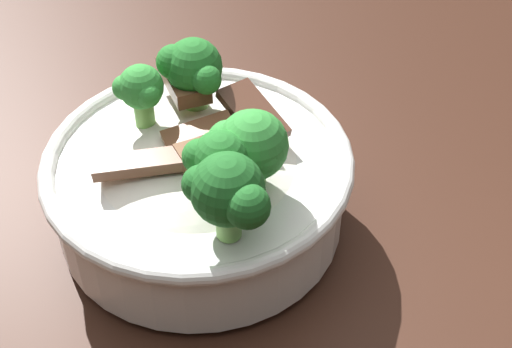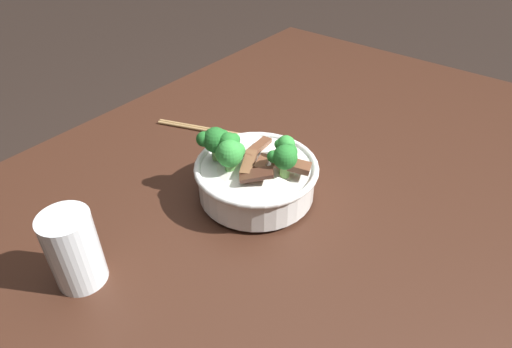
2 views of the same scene
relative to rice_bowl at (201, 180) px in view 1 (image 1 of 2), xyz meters
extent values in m
cube|color=#381E14|center=(0.14, -0.06, -0.08)|extent=(1.34, 1.07, 0.06)
cylinder|color=white|center=(0.00, 0.00, -0.04)|extent=(0.09, 0.09, 0.01)
cylinder|color=white|center=(0.00, 0.00, -0.01)|extent=(0.21, 0.21, 0.06)
torus|color=white|center=(0.00, 0.00, 0.02)|extent=(0.22, 0.22, 0.01)
ellipsoid|color=white|center=(0.00, 0.00, 0.00)|extent=(0.18, 0.18, 0.07)
cube|color=brown|center=(0.00, -0.01, 0.03)|extent=(0.05, 0.04, 0.02)
cube|color=brown|center=(0.02, -0.06, 0.04)|extent=(0.05, 0.07, 0.02)
cube|color=#4C2B1E|center=(-0.04, -0.03, 0.04)|extent=(0.06, 0.06, 0.02)
cube|color=brown|center=(0.03, 0.02, 0.03)|extent=(0.08, 0.03, 0.01)
cube|color=brown|center=(-0.02, 0.00, 0.03)|extent=(0.07, 0.05, 0.01)
cylinder|color=#7AB256|center=(-0.03, 0.07, 0.03)|extent=(0.02, 0.02, 0.02)
sphere|color=#1E6023|center=(-0.03, 0.07, 0.06)|extent=(0.05, 0.05, 0.05)
sphere|color=#1E6023|center=(-0.01, 0.07, 0.06)|extent=(0.02, 0.02, 0.02)
sphere|color=#1E6023|center=(-0.04, 0.08, 0.06)|extent=(0.03, 0.03, 0.03)
cylinder|color=#5B9947|center=(-0.02, 0.04, 0.03)|extent=(0.01, 0.01, 0.03)
sphere|color=#237028|center=(-0.02, 0.04, 0.06)|extent=(0.04, 0.04, 0.04)
sphere|color=#237028|center=(-0.01, 0.04, 0.06)|extent=(0.02, 0.02, 0.02)
sphere|color=#237028|center=(-0.03, 0.05, 0.06)|extent=(0.02, 0.02, 0.02)
cylinder|color=#6BA84C|center=(0.04, -0.03, 0.03)|extent=(0.01, 0.01, 0.03)
sphere|color=green|center=(0.04, -0.03, 0.06)|extent=(0.03, 0.03, 0.03)
sphere|color=green|center=(0.05, -0.03, 0.06)|extent=(0.02, 0.02, 0.02)
sphere|color=green|center=(0.04, -0.02, 0.06)|extent=(0.02, 0.02, 0.02)
cylinder|color=#7AB256|center=(0.01, -0.05, 0.03)|extent=(0.02, 0.02, 0.03)
sphere|color=#237028|center=(0.01, -0.05, 0.06)|extent=(0.04, 0.04, 0.04)
sphere|color=#237028|center=(0.02, -0.05, 0.06)|extent=(0.03, 0.03, 0.03)
sphere|color=#237028|center=(0.00, -0.04, 0.06)|extent=(0.02, 0.02, 0.02)
cylinder|color=#5B9947|center=(-0.04, 0.02, 0.03)|extent=(0.02, 0.02, 0.02)
sphere|color=green|center=(-0.04, 0.02, 0.06)|extent=(0.05, 0.05, 0.05)
sphere|color=green|center=(-0.02, 0.02, 0.06)|extent=(0.03, 0.03, 0.03)
sphere|color=green|center=(-0.05, 0.03, 0.05)|extent=(0.02, 0.02, 0.02)
camera|label=1|loc=(-0.05, 0.38, 0.36)|focal=51.36mm
camera|label=2|loc=(-0.48, -0.38, 0.47)|focal=30.50mm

